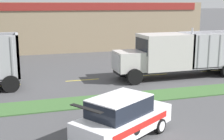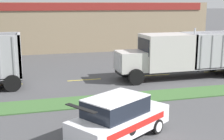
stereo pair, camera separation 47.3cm
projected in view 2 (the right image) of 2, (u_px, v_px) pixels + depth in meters
The scene contains 8 objects.
grass_verge at pixel (102, 100), 17.29m from camera, with size 120.00×2.07×0.06m, color #3D6633.
centre_line_3 at pixel (4, 85), 20.60m from camera, with size 2.40×0.14×0.01m, color yellow.
centre_line_4 at pixel (84, 80), 22.03m from camera, with size 2.40×0.14×0.01m, color yellow.
centre_line_5 at pixel (155, 75), 23.45m from camera, with size 2.40×0.14×0.01m, color yellow.
centre_line_6 at pixel (217, 71), 24.88m from camera, with size 2.40×0.14×0.01m, color yellow.
dump_truck_mid at pixel (179, 55), 22.42m from camera, with size 11.35×2.70×3.65m.
rally_car at pixel (119, 117), 12.30m from camera, with size 4.66×3.86×1.80m.
store_building_backdrop at pixel (45, 25), 38.29m from camera, with size 37.30×12.10×5.42m.
Camera 2 is at (-3.93, -8.04, 5.29)m, focal length 50.00 mm.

